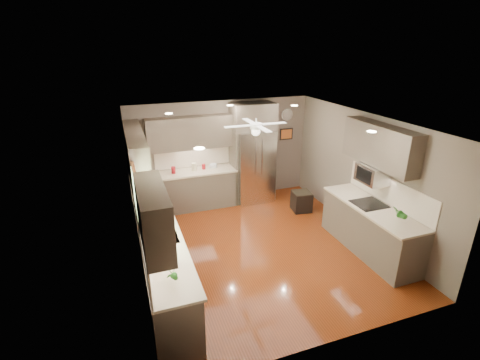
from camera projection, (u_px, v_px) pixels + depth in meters
floor at (260, 247)px, 6.88m from camera, size 5.00×5.00×0.00m
ceiling at (263, 122)px, 5.95m from camera, size 5.00×5.00×0.00m
wall_back at (222, 151)px, 8.60m from camera, size 4.50×0.00×4.50m
wall_front at (341, 264)px, 4.23m from camera, size 4.50×0.00×4.50m
wall_left at (135, 207)px, 5.71m from camera, size 0.00×5.00×5.00m
wall_right at (362, 174)px, 7.12m from camera, size 0.00×5.00×5.00m
canister_a at (173, 170)px, 8.02m from camera, size 0.12×0.12×0.16m
canister_c at (194, 167)px, 8.19m from camera, size 0.15×0.15×0.20m
canister_d at (204, 167)px, 8.30m from camera, size 0.11×0.11×0.13m
soap_bottle at (149, 223)px, 5.64m from camera, size 0.10×0.11×0.18m
potted_plant_left at (170, 273)px, 4.34m from camera, size 0.17×0.14×0.29m
potted_plant_right at (399, 213)px, 5.84m from camera, size 0.18×0.15×0.30m
bowl at (213, 167)px, 8.38m from camera, size 0.20×0.20×0.05m
left_run at (156, 239)px, 6.22m from camera, size 0.65×4.70×1.45m
back_run at (197, 188)px, 8.40m from camera, size 1.85×0.65×1.45m
uppers at (211, 150)px, 6.58m from camera, size 4.50×4.70×0.95m
window at (137, 202)px, 5.17m from camera, size 0.05×1.12×0.92m
sink at (160, 236)px, 5.50m from camera, size 0.50×0.70×0.32m
refrigerator at (253, 155)px, 8.55m from camera, size 1.06×0.75×2.45m
right_run at (370, 228)px, 6.60m from camera, size 0.70×2.20×1.45m
microwave at (373, 174)px, 6.48m from camera, size 0.43×0.55×0.34m
ceiling_fan at (256, 128)px, 6.28m from camera, size 1.18×1.18×0.32m
recessed_lights at (252, 118)px, 6.29m from camera, size 2.84×3.14×0.01m
wall_clock at (287, 115)px, 8.84m from camera, size 0.30×0.03×0.30m
framed_print at (286, 134)px, 9.02m from camera, size 0.36×0.03×0.30m
stool at (301, 201)px, 8.29m from camera, size 0.47×0.47×0.49m
paper_towel at (165, 251)px, 4.81m from camera, size 0.13×0.13×0.31m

